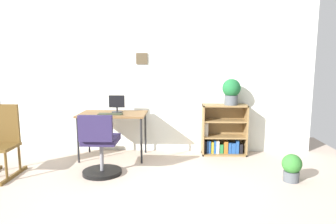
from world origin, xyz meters
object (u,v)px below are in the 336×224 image
Objects in this scene: desk at (113,117)px; bookshelf_low at (223,133)px; potted_plant_on_shelf at (231,91)px; potted_plant_floor at (292,167)px; rocking_chair at (1,140)px; keyboard at (110,114)px; monitor at (117,104)px; office_chair at (100,149)px.

bookshelf_low is at bearing 8.66° from desk.
potted_plant_floor is at bearing -62.33° from potted_plant_on_shelf.
keyboard is at bearing 27.30° from rocking_chair.
monitor reaches higher than rocking_chair.
desk is 3.82× the size of monitor.
monitor is 1.00m from office_chair.
office_chair is at bearing -90.28° from desk.
monitor is at bearing 157.34° from potted_plant_floor.
monitor is (0.05, 0.09, 0.18)m from desk.
potted_plant_on_shelf is (1.85, 1.01, 0.68)m from office_chair.
monitor reaches higher than desk.
monitor is at bearing -175.96° from potted_plant_on_shelf.
rocking_chair reaches higher than potted_plant_floor.
desk is 1.90m from potted_plant_on_shelf.
potted_plant_on_shelf reaches higher than keyboard.
bookshelf_low is 0.70m from potted_plant_on_shelf.
keyboard is 0.44× the size of bookshelf_low.
potted_plant_floor is (2.44, -0.77, -0.53)m from keyboard.
monitor is 1.77m from bookshelf_low.
desk is at bearing 31.62° from rocking_chair.
rocking_chair is (-1.31, -0.81, -0.18)m from desk.
bookshelf_low is (1.75, 0.40, -0.36)m from keyboard.
keyboard is 1.91m from potted_plant_on_shelf.
rocking_chair reaches higher than office_chair.
desk is at bearing 159.54° from potted_plant_floor.
office_chair is at bearing -148.77° from bookshelf_low.
rocking_chair is (-1.30, -0.01, 0.10)m from office_chair.
monitor is 0.74× the size of keyboard.
bookshelf_low is (1.70, 0.18, -0.48)m from monitor.
bookshelf_low is at bearing 153.08° from potted_plant_on_shelf.
potted_plant_on_shelf is at bearing 117.67° from potted_plant_floor.
keyboard is (-0.06, -0.22, -0.12)m from monitor.
desk reaches higher than potted_plant_floor.
keyboard is 1.83m from bookshelf_low.
office_chair is at bearing -151.39° from potted_plant_on_shelf.
desk is 1.55m from rocking_chair.
potted_plant_on_shelf is (1.85, 0.21, 0.39)m from desk.
rocking_chair is 3.75m from potted_plant_floor.
rocking_chair is 1.14× the size of bookshelf_low.
office_chair is 0.90× the size of rocking_chair.
desk is 0.21m from monitor.
keyboard is 0.39× the size of rocking_chair.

